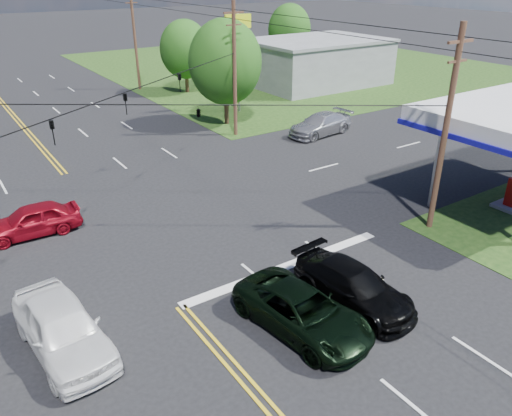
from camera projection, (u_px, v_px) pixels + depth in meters
ground at (109, 225)px, 24.66m from camera, size 280.00×280.00×0.00m
grass_ne at (285, 64)px, 66.17m from camera, size 46.00×48.00×0.03m
stop_bar at (287, 267)px, 21.20m from camera, size 10.00×0.50×0.02m
retail_ne at (316, 63)px, 53.73m from camera, size 14.00×10.00×4.40m
pole_se at (446, 130)px, 22.34m from camera, size 1.60×0.28×9.50m
pole_ne at (235, 69)px, 35.79m from camera, size 1.60×0.28×9.50m
pole_right_far at (135, 38)px, 49.88m from camera, size 1.60×0.28×10.00m
span_wire_signals at (91, 105)px, 22.06m from camera, size 26.00×18.00×1.13m
power_lines at (97, 49)px, 19.43m from camera, size 26.04×100.00×0.64m
tree_right_a at (225, 62)px, 38.55m from camera, size 5.70×5.70×8.18m
tree_right_b at (185, 49)px, 49.06m from camera, size 4.94×4.94×7.09m
tree_far_r at (289, 29)px, 62.20m from camera, size 5.32×5.32×7.63m
pickup_dkgreen at (302, 311)px, 17.25m from camera, size 3.14×5.59×1.47m
suv_black at (353, 286)px, 18.62m from camera, size 2.51×5.27×1.48m
pickup_white at (62, 328)px, 16.20m from camera, size 2.56×5.42×1.79m
sedan_red at (32, 220)px, 23.45m from camera, size 4.46×1.95×1.50m
sedan_far at (320, 124)px, 37.66m from camera, size 5.68×2.82×1.59m
polesign_ne at (238, 36)px, 41.39m from camera, size 2.23×0.72×8.11m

